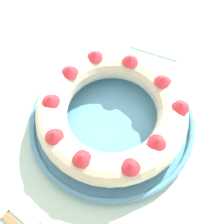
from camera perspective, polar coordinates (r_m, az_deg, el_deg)
ground_plane at (r=1.41m, az=-0.45°, el=-16.25°), size 8.00×8.00×0.00m
dining_table at (r=0.75m, az=-0.81°, el=-3.95°), size 1.57×1.24×0.77m
serving_dish at (r=0.67m, az=0.00°, el=-1.86°), size 0.35×0.35×0.02m
bundt_cake at (r=0.63m, az=-0.00°, el=0.04°), size 0.31×0.31×0.08m
napkin at (r=0.85m, az=9.47°, el=14.64°), size 0.20×0.16×0.00m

